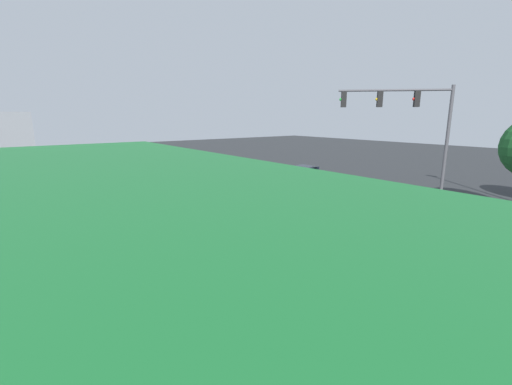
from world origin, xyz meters
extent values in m
plane|color=#2B2D30|center=(0.00, 0.00, 0.00)|extent=(114.80, 114.80, 0.00)
cube|color=silver|center=(0.00, -10.95, 0.00)|extent=(10.65, 0.60, 0.01)
cube|color=silver|center=(0.00, -10.00, 0.00)|extent=(10.65, 0.60, 0.01)
cube|color=silver|center=(0.00, -9.05, 0.00)|extent=(10.65, 0.60, 0.01)
cube|color=silver|center=(0.00, -8.10, 0.00)|extent=(10.65, 0.60, 0.01)
cube|color=silver|center=(0.00, -7.15, 0.00)|extent=(10.65, 0.60, 0.01)
cube|color=silver|center=(0.00, -6.20, 0.00)|extent=(10.65, 0.60, 0.01)
cube|color=silver|center=(0.00, -5.25, 0.00)|extent=(10.65, 0.60, 0.01)
cube|color=silver|center=(0.00, -4.30, 0.00)|extent=(10.65, 0.60, 0.01)
cube|color=silver|center=(0.00, -3.35, 0.00)|extent=(10.65, 0.60, 0.01)
cylinder|color=#47474C|center=(7.47, 7.47, 3.52)|extent=(0.18, 0.18, 7.04)
cylinder|color=#47474C|center=(5.37, 5.37, 6.79)|extent=(4.28, 4.28, 0.12)
cube|color=black|center=(6.21, 6.21, 6.32)|extent=(0.40, 0.40, 0.84)
sphere|color=red|center=(6.09, 6.09, 6.32)|extent=(0.16, 0.16, 0.16)
cube|color=black|center=(4.84, 4.84, 6.32)|extent=(0.40, 0.40, 0.84)
sphere|color=gold|center=(4.73, 4.73, 6.32)|extent=(0.16, 0.16, 0.16)
cube|color=black|center=(3.48, 3.48, 6.32)|extent=(0.40, 0.40, 0.84)
sphere|color=green|center=(3.37, 3.37, 6.32)|extent=(0.16, 0.16, 0.16)
cube|color=black|center=(3.76, -12.64, 0.48)|extent=(1.96, 4.29, 0.61)
cylinder|color=black|center=(2.76, -11.31, 0.32)|extent=(0.22, 0.64, 0.64)
cylinder|color=black|center=(4.75, -11.31, 0.32)|extent=(0.22, 0.64, 0.64)
cube|color=silver|center=(-14.56, -3.63, 0.54)|extent=(4.74, 1.90, 0.70)
cube|color=black|center=(-14.65, -3.64, 1.19)|extent=(2.39, 1.65, 0.59)
cylinder|color=black|center=(-13.14, -2.69, 0.35)|extent=(0.71, 0.24, 0.71)
cylinder|color=black|center=(-13.08, -4.49, 0.35)|extent=(0.71, 0.24, 0.71)
cylinder|color=black|center=(-16.04, -2.78, 0.35)|extent=(0.71, 0.24, 0.71)
cylinder|color=black|center=(-15.99, -4.58, 0.35)|extent=(0.71, 0.24, 0.71)
cube|color=#144728|center=(-9.06, 2.71, 0.49)|extent=(4.88, 2.06, 0.62)
cube|color=black|center=(-8.70, 2.69, 1.10)|extent=(2.51, 1.73, 0.59)
cylinder|color=black|center=(-10.60, 1.91, 0.33)|extent=(0.68, 0.26, 0.66)
cylinder|color=black|center=(-10.48, 3.70, 0.33)|extent=(0.68, 0.26, 0.66)
cylinder|color=black|center=(-7.64, 1.72, 0.33)|extent=(0.68, 0.26, 0.66)
cylinder|color=black|center=(-7.52, 3.51, 0.33)|extent=(0.68, 0.26, 0.66)
cube|color=silver|center=(-2.78, 6.43, 0.52)|extent=(1.95, 4.40, 0.66)
cube|color=black|center=(-2.78, 6.57, 1.22)|extent=(1.73, 2.22, 0.74)
cylinder|color=black|center=(-1.79, 5.09, 0.34)|extent=(0.23, 0.68, 0.68)
cylinder|color=black|center=(-3.71, 5.06, 0.34)|extent=(0.23, 0.68, 0.68)
cylinder|color=black|center=(-1.84, 7.80, 0.34)|extent=(0.23, 0.68, 0.68)
cylinder|color=black|center=(-3.76, 7.77, 0.34)|extent=(0.23, 0.68, 0.68)
cylinder|color=black|center=(-2.98, -12.37, 0.31)|extent=(0.24, 0.62, 0.62)
cylinder|color=black|center=(-4.80, -12.42, 0.31)|extent=(0.24, 0.62, 0.62)
cube|color=#144728|center=(0.62, -4.23, 0.57)|extent=(4.60, 1.91, 0.79)
cube|color=black|center=(0.57, -4.23, 1.27)|extent=(2.22, 1.64, 0.62)
cylinder|color=black|center=(1.99, -3.28, 0.31)|extent=(0.62, 0.24, 0.62)
cylinder|color=black|center=(2.06, -5.06, 0.31)|extent=(0.62, 0.24, 0.62)
cylinder|color=black|center=(-0.82, -3.39, 0.31)|extent=(0.62, 0.24, 0.62)
cylinder|color=black|center=(-0.75, -5.17, 0.31)|extent=(0.62, 0.24, 0.62)
cylinder|color=silver|center=(10.30, -11.00, 2.09)|extent=(0.36, 0.36, 4.18)
cylinder|color=#38383D|center=(-7.42, -7.98, 0.39)|extent=(0.14, 0.14, 0.78)
cylinder|color=#38383D|center=(-7.30, -8.09, 0.39)|extent=(0.14, 0.14, 0.78)
cube|color=#284C93|center=(-7.36, -8.03, 1.09)|extent=(0.41, 0.41, 0.62)
sphere|color=beige|center=(-7.36, -8.03, 1.51)|extent=(0.21, 0.21, 0.21)
cylinder|color=red|center=(7.38, -8.14, 0.35)|extent=(0.22, 0.22, 0.70)
sphere|color=red|center=(7.38, -8.14, 0.76)|extent=(0.20, 0.20, 0.20)
camera|label=1|loc=(16.21, -12.25, 5.40)|focal=24.00mm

